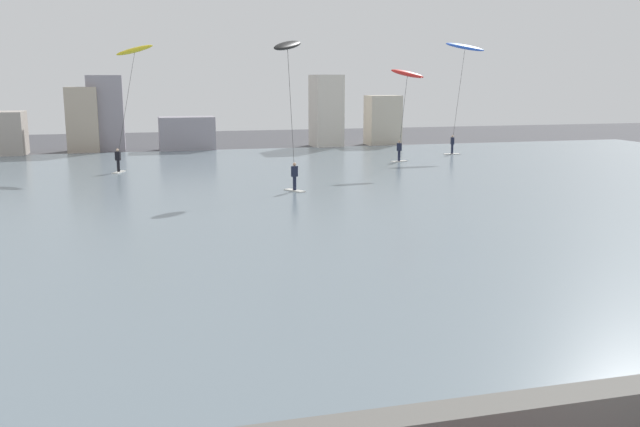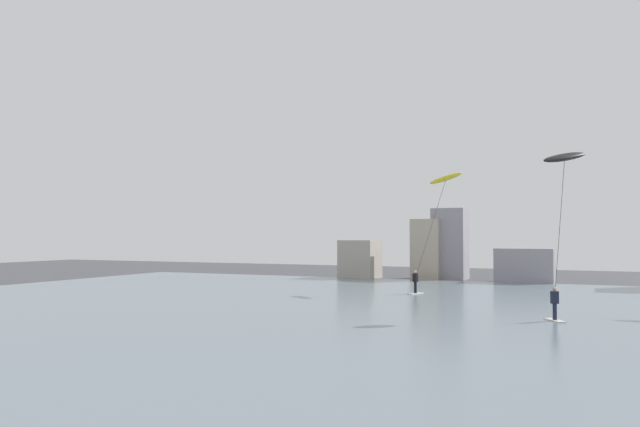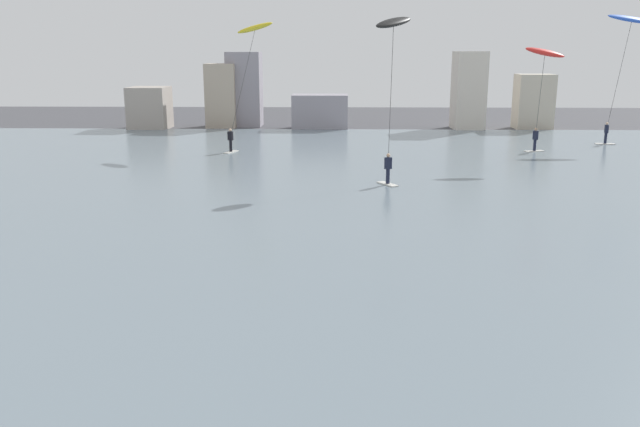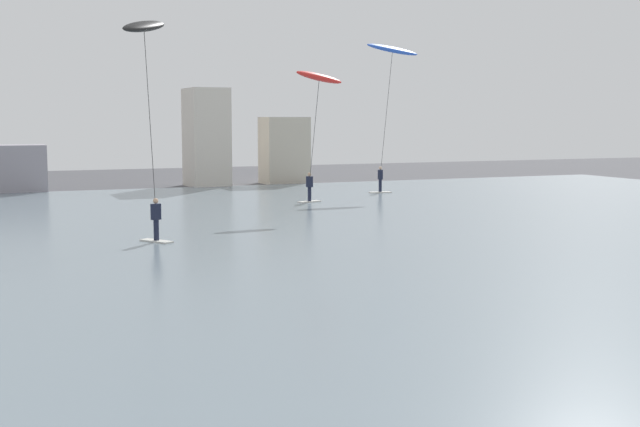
# 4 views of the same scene
# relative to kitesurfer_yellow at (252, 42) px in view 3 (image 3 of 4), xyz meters

# --- Properties ---
(water_bay) EXTENTS (84.00, 52.00, 0.10)m
(water_bay) POSITION_rel_kitesurfer_yellow_xyz_m (7.70, -14.96, -7.45)
(water_bay) COLOR slate
(water_bay) RESTS_ON ground
(far_shore_buildings) EXTENTS (37.92, 5.63, 6.84)m
(far_shore_buildings) POSITION_rel_kitesurfer_yellow_xyz_m (4.77, 12.86, -4.80)
(far_shore_buildings) COLOR #A89E93
(far_shore_buildings) RESTS_ON ground
(kitesurfer_yellow) EXTENTS (3.37, 4.63, 8.88)m
(kitesurfer_yellow) POSITION_rel_kitesurfer_yellow_xyz_m (0.00, 0.00, 0.00)
(kitesurfer_yellow) COLOR silver
(kitesurfer_yellow) RESTS_ON water_bay
(kitesurfer_red) EXTENTS (2.85, 4.34, 7.20)m
(kitesurfer_red) POSITION_rel_kitesurfer_yellow_xyz_m (19.02, -4.67, -1.61)
(kitesurfer_red) COLOR silver
(kitesurfer_red) RESTS_ON water_bay
(kitesurfer_blue) EXTENTS (4.35, 3.02, 9.65)m
(kitesurfer_blue) POSITION_rel_kitesurfer_yellow_xyz_m (27.74, 3.77, 1.00)
(kitesurfer_blue) COLOR silver
(kitesurfer_blue) RESTS_ON water_bay
(kitesurfer_black) EXTENTS (2.55, 5.25, 8.84)m
(kitesurfer_black) POSITION_rel_kitesurfer_yellow_xyz_m (9.00, -10.76, -0.03)
(kitesurfer_black) COLOR silver
(kitesurfer_black) RESTS_ON water_bay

